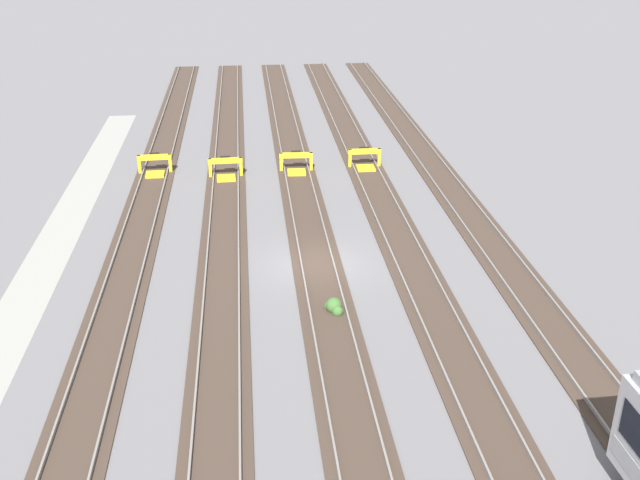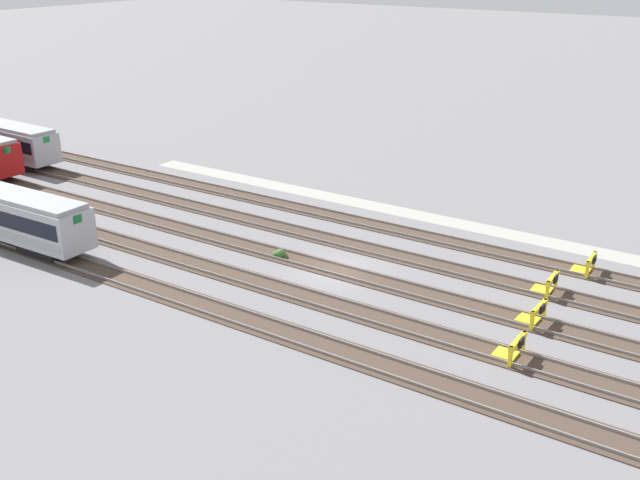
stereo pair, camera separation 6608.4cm
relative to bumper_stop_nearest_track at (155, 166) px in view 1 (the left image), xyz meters
The scene contains 12 objects.
ground_plane 15.56m from the bumper_stop_nearest_track, 32.70° to the left, with size 400.00×400.00×0.00m, color slate.
service_walkway 13.64m from the bumper_stop_nearest_track, 16.17° to the right, with size 54.00×2.00×0.01m, color #9E9E93.
rail_track_nearest 13.10m from the bumper_stop_nearest_track, ahead, with size 90.00×2.23×0.21m.
rail_track_near_inner 13.75m from the bumper_stop_nearest_track, 17.78° to the left, with size 90.00×2.24×0.21m.
rail_track_middle 15.56m from the bumper_stop_nearest_track, 32.70° to the left, with size 90.00×2.24×0.21m.
rail_track_far_inner 18.18m from the bumper_stop_nearest_track, 43.93° to the left, with size 90.00×2.23×0.21m.
rail_track_farthest 21.31m from the bumper_stop_nearest_track, 52.11° to the left, with size 90.00×2.23×0.21m.
bumper_stop_nearest_track is the anchor object (origin of this frame).
bumper_stop_near_inner_track 4.34m from the bumper_stop_nearest_track, 75.55° to the left, with size 1.37×2.01×1.22m.
bumper_stop_middle_track 8.41m from the bumper_stop_nearest_track, 86.77° to the left, with size 1.37×2.01×1.22m.
bumper_stop_far_inner_track 12.61m from the bumper_stop_nearest_track, 89.42° to the left, with size 1.34×2.00×1.22m.
weed_clump 19.40m from the bumper_stop_nearest_track, 26.49° to the left, with size 0.92×0.70×0.64m.
Camera 1 is at (29.90, -2.92, 14.84)m, focal length 42.00 mm.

